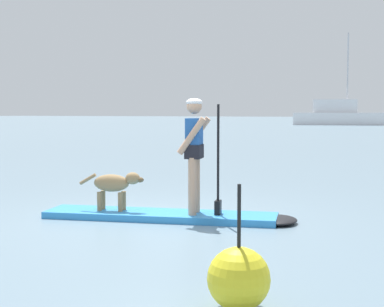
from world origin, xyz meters
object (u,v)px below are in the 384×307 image
at_px(paddleboard, 175,216).
at_px(marker_buoy, 239,279).
at_px(person_paddler, 195,147).
at_px(moored_boat_starboard, 340,115).
at_px(dog, 115,184).

bearing_deg(paddleboard, marker_buoy, -52.56).
distance_m(paddleboard, marker_buoy, 3.81).
bearing_deg(person_paddler, paddleboard, -163.56).
distance_m(moored_boat_starboard, marker_buoy, 68.81).
xyz_separation_m(dog, moored_boat_starboard, (-11.88, 64.37, 0.74)).
bearing_deg(marker_buoy, dog, 139.28).
distance_m(dog, marker_buoy, 4.24).
bearing_deg(dog, moored_boat_starboard, 100.46).
bearing_deg(marker_buoy, moored_boat_starboard, 102.67).
xyz_separation_m(paddleboard, person_paddler, (0.29, 0.08, 1.01)).
relative_size(person_paddler, moored_boat_starboard, 0.13).
xyz_separation_m(person_paddler, dog, (-1.18, -0.35, -0.57)).
distance_m(paddleboard, dog, 1.03).
xyz_separation_m(paddleboard, marker_buoy, (2.32, -3.02, 0.20)).
distance_m(person_paddler, moored_boat_starboard, 65.34).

